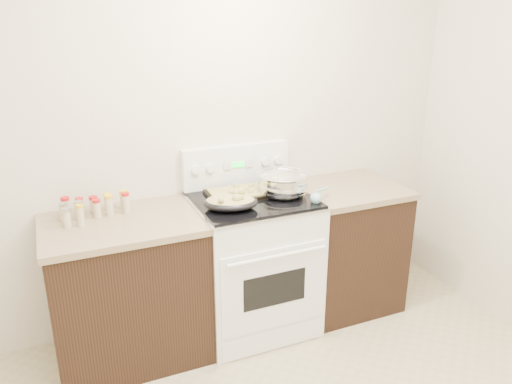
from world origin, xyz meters
TOP-DOWN VIEW (x-y plane):
  - room_shell at (0.00, 0.00)m, footprint 4.10×3.60m
  - counter_left at (-0.48, 1.43)m, footprint 0.93×0.67m
  - counter_right at (1.08, 1.43)m, footprint 0.73×0.67m
  - kitchen_range at (0.35, 1.42)m, footprint 0.78×0.73m
  - mixing_bowl at (0.55, 1.39)m, footprint 0.33×0.33m
  - roasting_pan at (0.15, 1.30)m, footprint 0.39×0.33m
  - baking_sheet at (0.28, 1.50)m, footprint 0.41×0.30m
  - wooden_spoon at (0.21, 1.40)m, footprint 0.19×0.20m
  - blue_ladle at (0.69, 1.20)m, footprint 0.22×0.19m
  - spice_jars at (-0.64, 1.56)m, footprint 0.40×0.24m

SIDE VIEW (x-z plane):
  - counter_left at x=-0.48m, z-range 0.00..0.92m
  - counter_right at x=1.08m, z-range 0.00..0.92m
  - kitchen_range at x=0.35m, z-range -0.12..1.10m
  - wooden_spoon at x=0.21m, z-range 0.93..0.98m
  - baking_sheet at x=0.28m, z-range 0.93..0.99m
  - blue_ladle at x=0.69m, z-range 0.93..1.02m
  - spice_jars at x=-0.64m, z-range 0.91..1.05m
  - roasting_pan at x=0.15m, z-range 0.93..1.05m
  - mixing_bowl at x=0.55m, z-range 0.92..1.12m
  - room_shell at x=0.00m, z-range 0.33..3.08m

